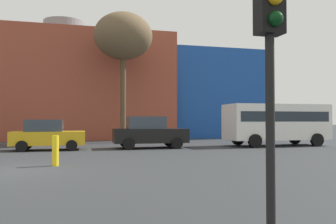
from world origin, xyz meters
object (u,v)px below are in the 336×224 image
at_px(parked_car_2, 48,135).
at_px(white_bus, 276,121).
at_px(bare_tree_0, 123,37).
at_px(bollard_yellow_0, 55,151).
at_px(parked_car_3, 149,132).
at_px(traffic_light_near_right, 271,40).

relative_size(parked_car_2, white_bus, 0.58).
distance_m(bare_tree_0, bollard_yellow_0, 14.92).
relative_size(parked_car_2, bare_tree_0, 0.40).
distance_m(parked_car_3, traffic_light_near_right, 16.24).
distance_m(parked_car_2, parked_car_3, 5.81).
relative_size(parked_car_3, bare_tree_0, 0.45).
height_order(white_bus, traffic_light_near_right, traffic_light_near_right).
relative_size(parked_car_2, bollard_yellow_0, 3.56).
distance_m(parked_car_2, white_bus, 14.35).
bearing_deg(white_bus, parked_car_3, 178.73).
height_order(traffic_light_near_right, bare_tree_0, bare_tree_0).
bearing_deg(bare_tree_0, parked_car_3, -79.67).
bearing_deg(traffic_light_near_right, bollard_yellow_0, -160.71).
distance_m(traffic_light_near_right, bollard_yellow_0, 9.94).
height_order(parked_car_3, traffic_light_near_right, traffic_light_near_right).
bearing_deg(bollard_yellow_0, parked_car_3, 55.30).
distance_m(parked_car_2, traffic_light_near_right, 16.77).
bearing_deg(white_bus, parked_car_2, 179.24).
bearing_deg(parked_car_3, bollard_yellow_0, -124.70).
xyz_separation_m(parked_car_2, white_bus, (14.33, -0.19, 0.77)).
bearing_deg(white_bus, bollard_yellow_0, -153.01).
distance_m(parked_car_3, white_bus, 8.55).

